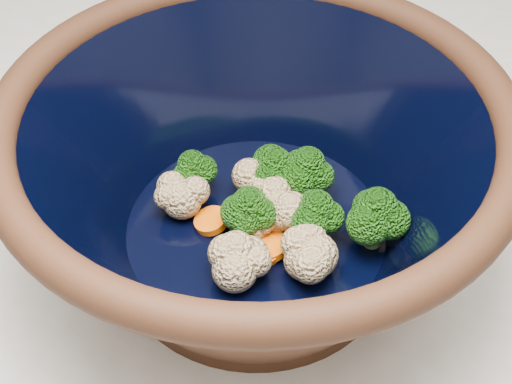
# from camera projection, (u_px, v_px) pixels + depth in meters

# --- Properties ---
(mixing_bowl) EXTENTS (0.36, 0.36, 0.16)m
(mixing_bowl) POSITION_uv_depth(u_px,v_px,m) (256.00, 177.00, 0.51)
(mixing_bowl) COLOR black
(mixing_bowl) RESTS_ON counter
(vegetable_pile) EXTENTS (0.19, 0.13, 0.06)m
(vegetable_pile) POSITION_uv_depth(u_px,v_px,m) (282.00, 207.00, 0.53)
(vegetable_pile) COLOR #608442
(vegetable_pile) RESTS_ON mixing_bowl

